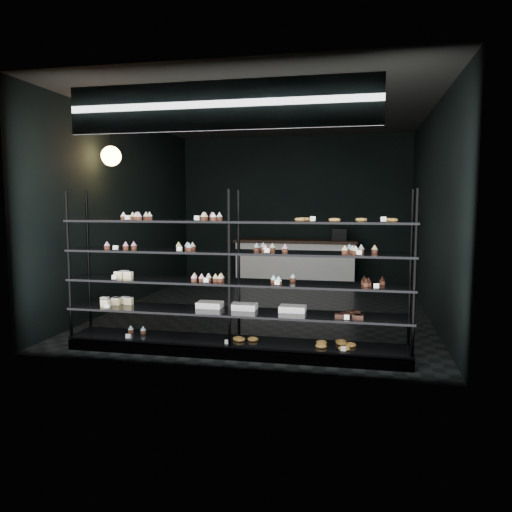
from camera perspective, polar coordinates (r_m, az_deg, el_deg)
name	(u,v)px	position (r m, az deg, el deg)	size (l,w,h in m)	color
room	(270,213)	(8.09, 1.55, 4.97)	(5.01, 6.01, 3.20)	black
display_shelf	(232,301)	(5.81, -2.73, -5.15)	(4.00, 0.50, 1.91)	black
signage	(219,106)	(5.33, -4.29, 16.77)	(3.30, 0.05, 0.50)	#0E1E46
pendant_lamp	(111,156)	(7.84, -16.23, 10.92)	(0.29, 0.29, 0.88)	black
service_counter	(296,262)	(10.62, 4.62, -0.71)	(2.57, 0.65, 1.23)	silver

